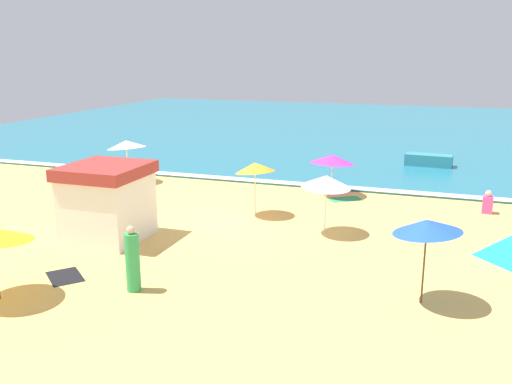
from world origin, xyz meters
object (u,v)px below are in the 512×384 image
at_px(beach_umbrella_3, 255,167).
at_px(beachgoer_0, 488,203).
at_px(lifeguard_cabana, 107,201).
at_px(beach_umbrella_1, 326,181).
at_px(beach_umbrella_2, 332,159).
at_px(beach_umbrella_6, 427,226).
at_px(beachgoer_5, 133,261).
at_px(beach_umbrella_0, 126,144).
at_px(small_boat_0, 429,160).

relative_size(beach_umbrella_3, beachgoer_0, 2.34).
relative_size(lifeguard_cabana, beach_umbrella_1, 1.13).
height_order(beach_umbrella_2, beach_umbrella_6, beach_umbrella_6).
bearing_deg(beach_umbrella_6, beachgoer_5, -166.83).
xyz_separation_m(beach_umbrella_2, beachgoer_0, (6.60, -0.74, -1.28)).
distance_m(beach_umbrella_0, beach_umbrella_1, 12.11).
distance_m(lifeguard_cabana, beach_umbrella_1, 7.72).
bearing_deg(lifeguard_cabana, beach_umbrella_0, 117.35).
height_order(beach_umbrella_1, beach_umbrella_6, beach_umbrella_6).
height_order(beach_umbrella_0, beach_umbrella_1, beach_umbrella_0).
distance_m(beach_umbrella_2, beachgoer_5, 12.50).
distance_m(lifeguard_cabana, beach_umbrella_0, 8.84).
xyz_separation_m(beach_umbrella_6, small_boat_0, (-0.54, 18.40, -1.69)).
bearing_deg(beach_umbrella_6, small_boat_0, 91.69).
xyz_separation_m(beachgoer_0, beachgoer_5, (-9.66, -11.35, 0.45)).
bearing_deg(beach_umbrella_1, beach_umbrella_3, 156.52).
bearing_deg(beach_umbrella_0, beachgoer_5, -57.78).
xyz_separation_m(beach_umbrella_0, beach_umbrella_2, (10.24, 0.70, -0.23)).
bearing_deg(small_boat_0, beach_umbrella_0, -148.32).
height_order(lifeguard_cabana, beachgoer_5, lifeguard_cabana).
bearing_deg(beach_umbrella_1, lifeguard_cabana, -156.69).
height_order(beach_umbrella_0, small_boat_0, beach_umbrella_0).
relative_size(beach_umbrella_1, beach_umbrella_3, 1.10).
relative_size(beach_umbrella_2, beach_umbrella_3, 1.23).
xyz_separation_m(beach_umbrella_2, beachgoer_5, (-3.06, -12.10, -0.84)).
bearing_deg(beach_umbrella_0, beach_umbrella_2, 3.89).
height_order(beach_umbrella_3, small_boat_0, beach_umbrella_3).
bearing_deg(beach_umbrella_6, lifeguard_cabana, 170.47).
distance_m(beach_umbrella_0, beach_umbrella_3, 8.67).
relative_size(beach_umbrella_1, beachgoer_5, 1.32).
bearing_deg(beach_umbrella_1, small_boat_0, 77.19).
bearing_deg(beachgoer_5, beach_umbrella_0, 122.22).
bearing_deg(beachgoer_5, lifeguard_cabana, 131.30).
relative_size(beachgoer_0, beachgoer_5, 0.51).
bearing_deg(beach_umbrella_3, beachgoer_5, -95.59).
height_order(beach_umbrella_6, beachgoer_0, beach_umbrella_6).
bearing_deg(beach_umbrella_2, small_boat_0, 63.87).
xyz_separation_m(lifeguard_cabana, beach_umbrella_0, (-4.05, 7.84, 0.57)).
bearing_deg(beach_umbrella_6, beach_umbrella_2, 113.54).
xyz_separation_m(beach_umbrella_3, beachgoer_0, (8.88, 3.37, -1.55)).
xyz_separation_m(beach_umbrella_6, beachgoer_5, (-7.56, -1.77, -1.25)).
bearing_deg(beachgoer_5, beach_umbrella_2, 75.81).
height_order(beach_umbrella_1, beach_umbrella_3, beach_umbrella_3).
xyz_separation_m(beachgoer_5, small_boat_0, (7.02, 20.16, -0.44)).
distance_m(beach_umbrella_0, beachgoer_5, 13.52).
height_order(beach_umbrella_6, small_boat_0, beach_umbrella_6).
bearing_deg(beach_umbrella_3, beach_umbrella_6, -42.50).
distance_m(beachgoer_0, beachgoer_5, 14.91).
xyz_separation_m(beach_umbrella_0, beachgoer_0, (16.85, -0.05, -1.52)).
bearing_deg(beachgoer_5, beach_umbrella_6, 13.17).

